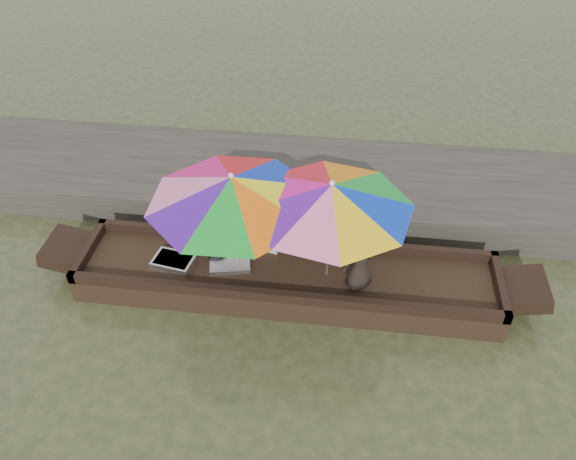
# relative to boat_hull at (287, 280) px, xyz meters

# --- Properties ---
(water) EXTENTS (80.00, 80.00, 0.00)m
(water) POSITION_rel_boat_hull_xyz_m (0.00, 0.00, -0.17)
(water) COLOR #30361E
(water) RESTS_ON ground
(dock) EXTENTS (22.00, 2.20, 0.50)m
(dock) POSITION_rel_boat_hull_xyz_m (0.00, 2.20, 0.08)
(dock) COLOR #2D2B26
(dock) RESTS_ON ground
(boat_hull) EXTENTS (5.72, 1.20, 0.35)m
(boat_hull) POSITION_rel_boat_hull_xyz_m (0.00, 0.00, 0.00)
(boat_hull) COLOR black
(boat_hull) RESTS_ON water
(cooking_pot) EXTENTS (0.35, 0.35, 0.19)m
(cooking_pot) POSITION_rel_boat_hull_xyz_m (-1.49, 0.38, 0.27)
(cooking_pot) COLOR black
(cooking_pot) RESTS_ON boat_hull
(tray_crayfish) EXTENTS (0.61, 0.47, 0.09)m
(tray_crayfish) POSITION_rel_boat_hull_xyz_m (-1.57, -0.05, 0.22)
(tray_crayfish) COLOR silver
(tray_crayfish) RESTS_ON boat_hull
(tray_scallop) EXTENTS (0.62, 0.49, 0.06)m
(tray_scallop) POSITION_rel_boat_hull_xyz_m (-0.79, 0.02, 0.21)
(tray_scallop) COLOR silver
(tray_scallop) RESTS_ON boat_hull
(charcoal_grill) EXTENTS (0.30, 0.30, 0.14)m
(charcoal_grill) POSITION_rel_boat_hull_xyz_m (-1.04, 0.25, 0.25)
(charcoal_grill) COLOR black
(charcoal_grill) RESTS_ON boat_hull
(supply_bag) EXTENTS (0.33, 0.29, 0.26)m
(supply_bag) POSITION_rel_boat_hull_xyz_m (-0.29, 0.45, 0.30)
(supply_bag) COLOR silver
(supply_bag) RESTS_ON boat_hull
(vendor) EXTENTS (0.56, 0.54, 0.97)m
(vendor) POSITION_rel_boat_hull_xyz_m (0.96, -0.13, 0.66)
(vendor) COLOR black
(vendor) RESTS_ON boat_hull
(umbrella_bow) EXTENTS (2.84, 2.84, 1.55)m
(umbrella_bow) POSITION_rel_boat_hull_xyz_m (-0.68, 0.00, 0.95)
(umbrella_bow) COLOR #FFF614
(umbrella_bow) RESTS_ON boat_hull
(umbrella_stern) EXTENTS (2.40, 2.40, 1.55)m
(umbrella_stern) POSITION_rel_boat_hull_xyz_m (0.54, 0.00, 0.95)
(umbrella_stern) COLOR green
(umbrella_stern) RESTS_ON boat_hull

